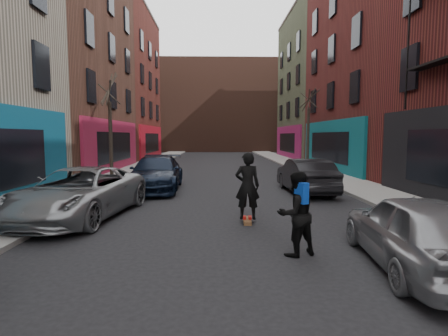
{
  "coord_description": "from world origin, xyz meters",
  "views": [
    {
      "loc": [
        -0.52,
        -1.18,
        2.47
      ],
      "look_at": [
        -0.28,
        8.2,
        1.6
      ],
      "focal_mm": 28.0,
      "sensor_mm": 36.0,
      "label": 1
    }
  ],
  "objects": [
    {
      "name": "sidewalk_right",
      "position": [
        6.25,
        30.0,
        0.07
      ],
      "size": [
        2.5,
        84.0,
        0.13
      ],
      "primitive_type": "cube",
      "color": "gray",
      "rests_on": "ground"
    },
    {
      "name": "tree_right_far",
      "position": [
        6.2,
        24.0,
        3.53
      ],
      "size": [
        2.0,
        2.0,
        6.8
      ],
      "primitive_type": null,
      "color": "black",
      "rests_on": "sidewalk_right"
    },
    {
      "name": "building_far",
      "position": [
        0.0,
        56.0,
        7.0
      ],
      "size": [
        40.0,
        10.0,
        14.0
      ],
      "primitive_type": "cube",
      "color": "#47281E",
      "rests_on": "ground"
    },
    {
      "name": "pedestrian",
      "position": [
        1.14,
        5.83,
        0.88
      ],
      "size": [
        1.04,
        0.94,
        1.74
      ],
      "rotation": [
        0.0,
        0.0,
        3.54
      ],
      "color": "black",
      "rests_on": "ground"
    },
    {
      "name": "sidewalk_left",
      "position": [
        -6.25,
        30.0,
        0.07
      ],
      "size": [
        2.5,
        84.0,
        0.13
      ],
      "primitive_type": "cube",
      "color": "gray",
      "rests_on": "ground"
    },
    {
      "name": "skateboarder",
      "position": [
        0.39,
        8.6,
        1.05
      ],
      "size": [
        0.72,
        0.49,
        1.91
      ],
      "primitive_type": "imported",
      "rotation": [
        0.0,
        0.0,
        3.09
      ],
      "color": "black",
      "rests_on": "skateboard"
    },
    {
      "name": "parked_right_end",
      "position": [
        3.39,
        13.72,
        0.74
      ],
      "size": [
        1.73,
        4.57,
        1.49
      ],
      "primitive_type": "imported",
      "rotation": [
        0.0,
        0.0,
        3.18
      ],
      "color": "black",
      "rests_on": "ground"
    },
    {
      "name": "skateboard",
      "position": [
        0.39,
        8.6,
        0.05
      ],
      "size": [
        0.26,
        0.81,
        0.1
      ],
      "primitive_type": "cube",
      "rotation": [
        0.0,
        0.0,
        -0.05
      ],
      "color": "brown",
      "rests_on": "ground"
    },
    {
      "name": "tree_left_far",
      "position": [
        -6.2,
        18.0,
        3.38
      ],
      "size": [
        2.0,
        2.0,
        6.5
      ],
      "primitive_type": null,
      "color": "black",
      "rests_on": "sidewalk_left"
    },
    {
      "name": "parked_left_far",
      "position": [
        -4.6,
        9.3,
        0.76
      ],
      "size": [
        3.2,
        5.73,
        1.51
      ],
      "primitive_type": "imported",
      "rotation": [
        0.0,
        0.0,
        -0.13
      ],
      "color": "gray",
      "rests_on": "ground"
    },
    {
      "name": "parked_left_end",
      "position": [
        -3.2,
        14.64,
        0.77
      ],
      "size": [
        2.28,
        5.35,
        1.54
      ],
      "primitive_type": "imported",
      "rotation": [
        0.0,
        0.0,
        0.02
      ],
      "color": "black",
      "rests_on": "ground"
    },
    {
      "name": "parked_right_far",
      "position": [
        3.2,
        5.02,
        0.72
      ],
      "size": [
        2.12,
        4.36,
        1.43
      ],
      "primitive_type": "imported",
      "rotation": [
        0.0,
        0.0,
        3.04
      ],
      "color": "gray",
      "rests_on": "ground"
    }
  ]
}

